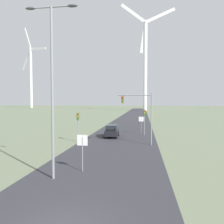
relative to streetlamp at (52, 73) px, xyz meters
name	(u,v)px	position (x,y,z in m)	size (l,w,h in m)	color
road_surface	(130,122)	(2.83, 42.14, -7.13)	(10.00, 240.00, 0.01)	#2D2D33
streetlamp	(52,73)	(0.00, 0.00, 0.00)	(3.61, 0.32, 11.57)	gray
stop_sign_near	(82,146)	(1.55, 1.78, -5.20)	(0.81, 0.07, 2.77)	gray
stop_sign_far	(141,121)	(5.72, 23.44, -5.25)	(0.81, 0.07, 2.70)	gray
traffic_light_post_near_left	(78,121)	(-2.33, 13.31, -4.34)	(0.28, 0.34, 3.81)	gray
traffic_light_post_near_right	(144,116)	(6.25, 20.70, -4.20)	(0.28, 0.34, 4.00)	gray
traffic_light_mast_overhead	(140,108)	(5.64, 12.75, -2.69)	(4.20, 0.35, 6.31)	gray
car_approaching	(112,131)	(1.44, 17.96, -6.22)	(2.00, 4.19, 1.83)	black
wind_turbine_far_left	(31,72)	(-95.21, 173.29, 25.43)	(31.56, 16.85, 73.50)	white
wind_turbine_left	(145,58)	(7.19, 121.92, 24.96)	(32.61, 2.60, 65.33)	white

